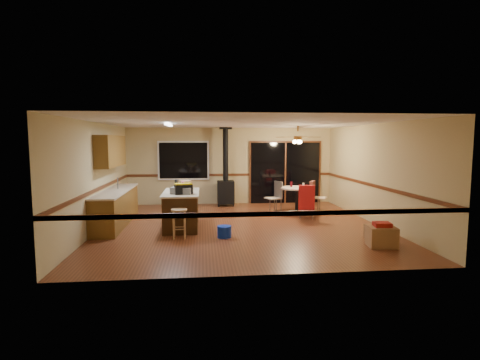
{
  "coord_description": "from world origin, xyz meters",
  "views": [
    {
      "loc": [
        -0.97,
        -9.29,
        2.16
      ],
      "look_at": [
        0.0,
        0.3,
        1.15
      ],
      "focal_mm": 28.0,
      "sensor_mm": 36.0,
      "label": 1
    }
  ],
  "objects": [
    {
      "name": "wall_right",
      "position": [
        3.5,
        0.0,
        1.3
      ],
      "size": [
        0.0,
        7.0,
        7.0
      ],
      "primitive_type": "plane",
      "rotation": [
        1.57,
        0.0,
        -1.57
      ],
      "color": "tan",
      "rests_on": "ground"
    },
    {
      "name": "window",
      "position": [
        -1.6,
        3.45,
        1.5
      ],
      "size": [
        1.72,
        0.1,
        1.32
      ],
      "primitive_type": "cube",
      "color": "black",
      "rests_on": "ground"
    },
    {
      "name": "fluorescent_strip",
      "position": [
        -1.8,
        0.3,
        2.56
      ],
      "size": [
        0.1,
        1.2,
        0.04
      ],
      "primitive_type": "cube",
      "color": "white",
      "rests_on": "ceiling"
    },
    {
      "name": "toolbox_yellow_lid",
      "position": [
        -1.42,
        -0.38,
        1.14
      ],
      "size": [
        0.43,
        0.3,
        0.03
      ],
      "primitive_type": "cube",
      "rotation": [
        0.0,
        0.0,
        0.24
      ],
      "color": "gold",
      "rests_on": "toolbox_black"
    },
    {
      "name": "kitchen_island",
      "position": [
        -1.5,
        0.0,
        0.45
      ],
      "size": [
        0.88,
        1.68,
        0.9
      ],
      "color": "#351F0D",
      "rests_on": "ground"
    },
    {
      "name": "chair_right",
      "position": [
        2.37,
        1.66,
        0.6
      ],
      "size": [
        0.6,
        0.58,
        0.7
      ],
      "color": "#C2AD90",
      "rests_on": "ground"
    },
    {
      "name": "chair_left",
      "position": [
        1.23,
        1.67,
        0.59
      ],
      "size": [
        0.53,
        0.53,
        0.51
      ],
      "color": "#C2AD90",
      "rests_on": "ground"
    },
    {
      "name": "ceiling",
      "position": [
        0.0,
        0.0,
        2.6
      ],
      "size": [
        7.0,
        7.0,
        0.0
      ],
      "primitive_type": "plane",
      "rotation": [
        3.14,
        0.0,
        0.0
      ],
      "color": "silver",
      "rests_on": "ground"
    },
    {
      "name": "dining_table",
      "position": [
        1.83,
        1.53,
        0.53
      ],
      "size": [
        0.99,
        0.99,
        0.78
      ],
      "color": "black",
      "rests_on": "ground"
    },
    {
      "name": "bottle_pink",
      "position": [
        -1.47,
        0.27,
        1.02
      ],
      "size": [
        0.09,
        0.09,
        0.23
      ],
      "primitive_type": "cylinder",
      "rotation": [
        0.0,
        0.0,
        -0.27
      ],
      "color": "#D84C8C",
      "rests_on": "kitchen_island"
    },
    {
      "name": "chair_near",
      "position": [
        1.88,
        0.66,
        0.6
      ],
      "size": [
        0.53,
        0.56,
        0.7
      ],
      "color": "#C2AD90",
      "rests_on": "ground"
    },
    {
      "name": "glass_cream",
      "position": [
        2.01,
        1.48,
        0.85
      ],
      "size": [
        0.07,
        0.07,
        0.14
      ],
      "primitive_type": "cylinder",
      "rotation": [
        0.0,
        0.0,
        -0.11
      ],
      "color": "beige",
      "rests_on": "dining_table"
    },
    {
      "name": "toolbox_grey",
      "position": [
        -1.47,
        -0.34,
        0.98
      ],
      "size": [
        0.56,
        0.4,
        0.16
      ],
      "primitive_type": "cube",
      "rotation": [
        0.0,
        0.0,
        -0.28
      ],
      "color": "slate",
      "rests_on": "kitchen_island"
    },
    {
      "name": "bar_stool",
      "position": [
        -1.49,
        -1.01,
        0.33
      ],
      "size": [
        0.39,
        0.39,
        0.65
      ],
      "primitive_type": "cylinder",
      "rotation": [
        0.0,
        0.0,
        0.1
      ],
      "color": "tan",
      "rests_on": "floor"
    },
    {
      "name": "wall_left",
      "position": [
        -3.5,
        0.0,
        1.3
      ],
      "size": [
        0.0,
        7.0,
        7.0
      ],
      "primitive_type": "plane",
      "rotation": [
        1.57,
        0.0,
        1.57
      ],
      "color": "tan",
      "rests_on": "ground"
    },
    {
      "name": "box_on_island",
      "position": [
        -1.4,
        0.5,
        1.01
      ],
      "size": [
        0.36,
        0.41,
        0.22
      ],
      "primitive_type": "cube",
      "rotation": [
        0.0,
        0.0,
        0.41
      ],
      "color": "#906540",
      "rests_on": "kitchen_island"
    },
    {
      "name": "box_corner_a",
      "position": [
        2.68,
        -2.12,
        0.21
      ],
      "size": [
        0.6,
        0.53,
        0.42
      ],
      "primitive_type": "cube",
      "rotation": [
        0.0,
        0.0,
        -0.13
      ],
      "color": "#906540",
      "rests_on": "floor"
    },
    {
      "name": "wall_back",
      "position": [
        0.0,
        3.5,
        1.3
      ],
      "size": [
        7.0,
        0.0,
        7.0
      ],
      "primitive_type": "plane",
      "rotation": [
        1.57,
        0.0,
        0.0
      ],
      "color": "tan",
      "rests_on": "ground"
    },
    {
      "name": "bottle_dark",
      "position": [
        -1.64,
        0.34,
        1.04
      ],
      "size": [
        0.08,
        0.08,
        0.27
      ],
      "primitive_type": "cylinder",
      "rotation": [
        0.0,
        0.0,
        -0.08
      ],
      "color": "black",
      "rests_on": "kitchen_island"
    },
    {
      "name": "toolbox_black",
      "position": [
        -1.42,
        -0.38,
        1.01
      ],
      "size": [
        0.45,
        0.31,
        0.23
      ],
      "primitive_type": "cube",
      "rotation": [
        0.0,
        0.0,
        0.24
      ],
      "color": "black",
      "rests_on": "kitchen_island"
    },
    {
      "name": "wood_stove",
      "position": [
        -0.2,
        3.05,
        0.73
      ],
      "size": [
        0.55,
        0.5,
        2.52
      ],
      "color": "black",
      "rests_on": "ground"
    },
    {
      "name": "countertop",
      "position": [
        -3.2,
        0.5,
        0.88
      ],
      "size": [
        0.64,
        3.04,
        0.04
      ],
      "primitive_type": "cube",
      "color": "#C5B399",
      "rests_on": "lower_cabinets"
    },
    {
      "name": "lower_cabinets",
      "position": [
        -3.2,
        0.5,
        0.43
      ],
      "size": [
        0.6,
        3.0,
        0.86
      ],
      "primitive_type": "cube",
      "color": "brown",
      "rests_on": "ground"
    },
    {
      "name": "box_corner_b",
      "position": [
        2.81,
        -1.58,
        0.16
      ],
      "size": [
        0.43,
        0.38,
        0.32
      ],
      "primitive_type": "cube",
      "rotation": [
        0.0,
        0.0,
        0.11
      ],
      "color": "#906540",
      "rests_on": "floor"
    },
    {
      "name": "glass_red",
      "position": [
        1.68,
        1.63,
        0.86
      ],
      "size": [
        0.07,
        0.07,
        0.17
      ],
      "primitive_type": "cylinder",
      "rotation": [
        0.0,
        0.0,
        -0.08
      ],
      "color": "#590C14",
      "rests_on": "dining_table"
    },
    {
      "name": "wall_front",
      "position": [
        0.0,
        -3.5,
        1.3
      ],
      "size": [
        7.0,
        0.0,
        7.0
      ],
      "primitive_type": "plane",
      "rotation": [
        -1.57,
        0.0,
        0.0
      ],
      "color": "tan",
      "rests_on": "ground"
    },
    {
      "name": "floor",
      "position": [
        0.0,
        0.0,
        0.0
      ],
      "size": [
        7.0,
        7.0,
        0.0
      ],
      "primitive_type": "plane",
      "color": "brown",
      "rests_on": "ground"
    },
    {
      "name": "box_under_window",
      "position": [
        -1.73,
        3.02,
        0.21
      ],
      "size": [
        0.55,
        0.45,
        0.42
      ],
      "primitive_type": "cube",
      "rotation": [
        0.0,
        0.0,
        0.05
      ],
      "color": "#906540",
      "rests_on": "floor"
    },
    {
      "name": "upper_cabinets",
      "position": [
        -3.33,
        0.7,
        1.9
      ],
      "size": [
        0.35,
        2.0,
        0.8
      ],
      "primitive_type": "cube",
      "color": "brown",
      "rests_on": "ground"
    },
    {
      "name": "blue_bucket",
      "position": [
        -0.49,
        -1.08,
        0.13
      ],
      "size": [
        0.33,
        0.33,
        0.26
      ],
      "primitive_type": "cylinder",
      "rotation": [
        0.0,
        0.0,
        0.06
      ],
      "color": "#0C2DB0",
      "rests_on": "floor"
    },
    {
      "name": "bottle_white",
      "position": [
        -1.45,
        0.72,
        0.99
      ],
      "size": [
        0.06,
        0.06,
        0.18
      ],
      "primitive_type": "cylinder",
      "rotation": [
        0.0,
        0.0,
        0.07
      ],
      "color": "white",
      "rests_on": "kitchen_island"
    },
    {
      "name": "ceiling_fan",
      "position": [
        1.83,
        1.53,
        2.21
      ],
      "size": [
        0.24,
        0.24,
        0.55
      ],
      "color": "brown",
      "rests_on": "ceiling"
    },
    {
      "name": "box_small_red",
      "position": [
        2.68,
        -2.12,
        0.46
      ],
      "size": [
        0.36,
        0.32,
        0.09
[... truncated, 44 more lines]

